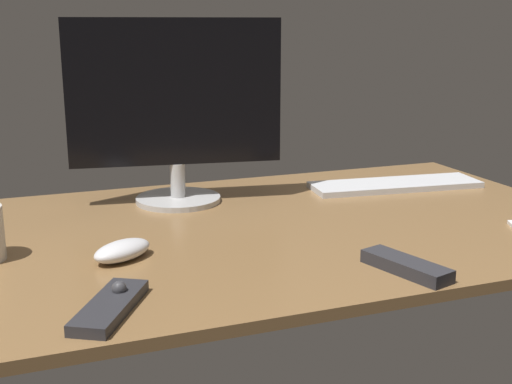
{
  "coord_description": "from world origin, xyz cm",
  "views": [
    {
      "loc": [
        -48.52,
        -121.87,
        42.44
      ],
      "look_at": [
        -1.1,
        4.69,
        8.0
      ],
      "focal_mm": 46.4,
      "sensor_mm": 36.0,
      "label": 1
    }
  ],
  "objects_px": {
    "keyboard": "(395,185)",
    "media_remote": "(111,305)",
    "tv_remote": "(406,266)",
    "computer_mouse": "(122,251)",
    "monitor": "(176,105)"
  },
  "relations": [
    {
      "from": "keyboard",
      "to": "tv_remote",
      "type": "relative_size",
      "value": 2.65
    },
    {
      "from": "keyboard",
      "to": "computer_mouse",
      "type": "distance_m",
      "value": 0.79
    },
    {
      "from": "computer_mouse",
      "to": "media_remote",
      "type": "bearing_deg",
      "value": -135.04
    },
    {
      "from": "keyboard",
      "to": "tv_remote",
      "type": "bearing_deg",
      "value": -114.25
    },
    {
      "from": "computer_mouse",
      "to": "media_remote",
      "type": "distance_m",
      "value": 0.22
    },
    {
      "from": "media_remote",
      "to": "computer_mouse",
      "type": "bearing_deg",
      "value": 16.3
    },
    {
      "from": "keyboard",
      "to": "media_remote",
      "type": "height_order",
      "value": "media_remote"
    },
    {
      "from": "monitor",
      "to": "media_remote",
      "type": "distance_m",
      "value": 0.65
    },
    {
      "from": "computer_mouse",
      "to": "tv_remote",
      "type": "distance_m",
      "value": 0.49
    },
    {
      "from": "media_remote",
      "to": "tv_remote",
      "type": "relative_size",
      "value": 1.1
    },
    {
      "from": "computer_mouse",
      "to": "monitor",
      "type": "bearing_deg",
      "value": 30.57
    },
    {
      "from": "computer_mouse",
      "to": "keyboard",
      "type": "bearing_deg",
      "value": -9.65
    },
    {
      "from": "media_remote",
      "to": "tv_remote",
      "type": "bearing_deg",
      "value": -61.68
    },
    {
      "from": "computer_mouse",
      "to": "tv_remote",
      "type": "bearing_deg",
      "value": -58.8
    },
    {
      "from": "media_remote",
      "to": "tv_remote",
      "type": "xyz_separation_m",
      "value": [
        0.49,
        -0.02,
        0.0
      ]
    }
  ]
}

